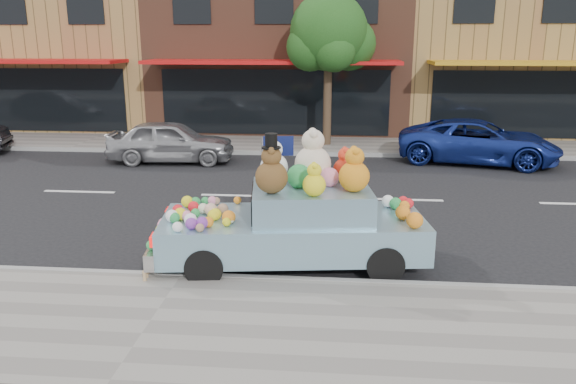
# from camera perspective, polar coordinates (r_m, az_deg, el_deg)

# --- Properties ---
(ground) EXTENTS (120.00, 120.00, 0.00)m
(ground) POSITION_cam_1_polar(r_m,az_deg,el_deg) (13.69, -5.12, -0.38)
(ground) COLOR black
(ground) RESTS_ON ground
(near_sidewalk) EXTENTS (60.00, 3.00, 0.12)m
(near_sidewalk) POSITION_cam_1_polar(r_m,az_deg,el_deg) (7.79, -13.77, -12.92)
(near_sidewalk) COLOR gray
(near_sidewalk) RESTS_ON ground
(far_sidewalk) EXTENTS (60.00, 3.00, 0.12)m
(far_sidewalk) POSITION_cam_1_polar(r_m,az_deg,el_deg) (19.94, -1.83, 4.82)
(far_sidewalk) COLOR gray
(far_sidewalk) RESTS_ON ground
(near_kerb) EXTENTS (60.00, 0.12, 0.13)m
(near_kerb) POSITION_cam_1_polar(r_m,az_deg,el_deg) (9.07, -10.74, -8.51)
(near_kerb) COLOR gray
(near_kerb) RESTS_ON ground
(far_kerb) EXTENTS (60.00, 0.12, 0.13)m
(far_kerb) POSITION_cam_1_polar(r_m,az_deg,el_deg) (18.48, -2.40, 3.99)
(far_kerb) COLOR gray
(far_kerb) RESTS_ON ground
(storefront_left) EXTENTS (10.00, 9.80, 7.30)m
(storefront_left) POSITION_cam_1_polar(r_m,az_deg,el_deg) (27.85, -21.97, 14.15)
(storefront_left) COLOR olive
(storefront_left) RESTS_ON ground
(storefront_mid) EXTENTS (10.00, 9.80, 7.30)m
(storefront_mid) POSITION_cam_1_polar(r_m,az_deg,el_deg) (25.05, -0.34, 15.20)
(storefront_mid) COLOR brown
(storefront_mid) RESTS_ON ground
(storefront_right) EXTENTS (10.00, 9.80, 7.30)m
(storefront_right) POSITION_cam_1_polar(r_m,az_deg,el_deg) (26.07, 22.84, 14.06)
(storefront_right) COLOR olive
(storefront_right) RESTS_ON ground
(street_tree) EXTENTS (3.00, 2.70, 5.22)m
(street_tree) POSITION_cam_1_polar(r_m,az_deg,el_deg) (19.52, 4.23, 15.28)
(street_tree) COLOR #38281C
(street_tree) RESTS_ON ground
(car_silver) EXTENTS (3.93, 1.82, 1.30)m
(car_silver) POSITION_cam_1_polar(r_m,az_deg,el_deg) (17.63, -11.81, 5.06)
(car_silver) COLOR #A3A4A8
(car_silver) RESTS_ON ground
(car_blue) EXTENTS (5.12, 3.24, 1.32)m
(car_blue) POSITION_cam_1_polar(r_m,az_deg,el_deg) (18.12, 18.80, 4.87)
(car_blue) COLOR navy
(car_blue) RESTS_ON ground
(art_car) EXTENTS (4.67, 2.29, 2.30)m
(art_car) POSITION_cam_1_polar(r_m,az_deg,el_deg) (9.30, 0.74, -2.73)
(art_car) COLOR black
(art_car) RESTS_ON ground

